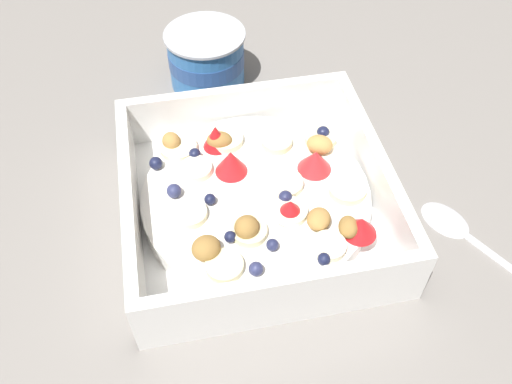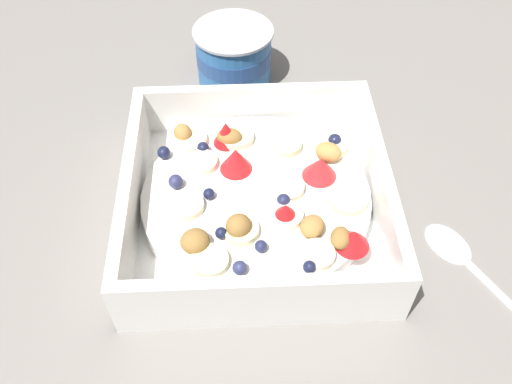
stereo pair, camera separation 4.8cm
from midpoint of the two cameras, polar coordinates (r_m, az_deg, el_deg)
ground_plane at (r=0.49m, az=-1.68°, el=-3.60°), size 2.40×2.40×0.00m
fruit_bowl at (r=0.48m, az=-2.70°, el=-0.86°), size 0.23×0.23×0.06m
spoon at (r=0.51m, az=19.09°, el=-4.49°), size 0.10×0.16×0.01m
yogurt_cup at (r=0.62m, az=-7.47°, el=13.62°), size 0.09×0.09×0.06m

